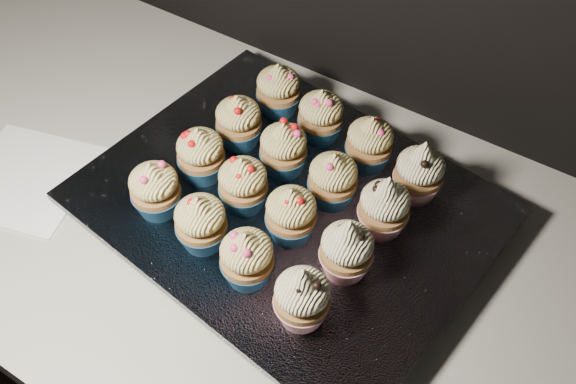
{
  "coord_description": "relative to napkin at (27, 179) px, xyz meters",
  "views": [
    {
      "loc": [
        0.1,
        1.29,
        1.58
      ],
      "look_at": [
        -0.18,
        1.73,
        0.95
      ],
      "focal_mm": 40.0,
      "sensor_mm": 36.0,
      "label": 1
    }
  ],
  "objects": [
    {
      "name": "cupcake_14",
      "position": [
        0.4,
        0.25,
        0.07
      ],
      "size": [
        0.06,
        0.06,
        0.08
      ],
      "color": "navy",
      "rests_on": "foil_lining"
    },
    {
      "name": "cupcake_7",
      "position": [
        0.45,
        0.09,
        0.07
      ],
      "size": [
        0.06,
        0.06,
        0.1
      ],
      "color": "#A3162B",
      "rests_on": "foil_lining"
    },
    {
      "name": "cupcake_3",
      "position": [
        0.44,
        0.01,
        0.07
      ],
      "size": [
        0.06,
        0.06,
        0.1
      ],
      "color": "#A3162B",
      "rests_on": "foil_lining"
    },
    {
      "name": "cupcake_4",
      "position": [
        0.22,
        0.12,
        0.07
      ],
      "size": [
        0.06,
        0.06,
        0.08
      ],
      "color": "navy",
      "rests_on": "foil_lining"
    },
    {
      "name": "cupcake_1",
      "position": [
        0.29,
        0.03,
        0.07
      ],
      "size": [
        0.06,
        0.06,
        0.08
      ],
      "color": "navy",
      "rests_on": "foil_lining"
    },
    {
      "name": "cupcake_13",
      "position": [
        0.32,
        0.26,
        0.07
      ],
      "size": [
        0.06,
        0.06,
        0.08
      ],
      "color": "navy",
      "rests_on": "foil_lining"
    },
    {
      "name": "cupcake_0",
      "position": [
        0.21,
        0.04,
        0.07
      ],
      "size": [
        0.06,
        0.06,
        0.08
      ],
      "color": "navy",
      "rests_on": "foil_lining"
    },
    {
      "name": "foil_lining",
      "position": [
        0.34,
        0.14,
        0.03
      ],
      "size": [
        0.54,
        0.45,
        0.01
      ],
      "primitive_type": "cube",
      "rotation": [
        0.0,
        0.0,
        -0.13
      ],
      "color": "silver",
      "rests_on": "baking_tray"
    },
    {
      "name": "cupcake_15",
      "position": [
        0.47,
        0.24,
        0.07
      ],
      "size": [
        0.06,
        0.06,
        0.1
      ],
      "color": "#A3162B",
      "rests_on": "foil_lining"
    },
    {
      "name": "cupcake_5",
      "position": [
        0.3,
        0.11,
        0.07
      ],
      "size": [
        0.06,
        0.06,
        0.08
      ],
      "color": "navy",
      "rests_on": "foil_lining"
    },
    {
      "name": "cupcake_8",
      "position": [
        0.23,
        0.19,
        0.07
      ],
      "size": [
        0.06,
        0.06,
        0.08
      ],
      "color": "navy",
      "rests_on": "foil_lining"
    },
    {
      "name": "baking_tray",
      "position": [
        0.34,
        0.14,
        0.01
      ],
      "size": [
        0.5,
        0.41,
        0.02
      ],
      "primitive_type": "cube",
      "rotation": [
        0.0,
        0.0,
        -0.13
      ],
      "color": "black",
      "rests_on": "worktop"
    },
    {
      "name": "cupcake_9",
      "position": [
        0.31,
        0.18,
        0.07
      ],
      "size": [
        0.06,
        0.06,
        0.08
      ],
      "color": "navy",
      "rests_on": "foil_lining"
    },
    {
      "name": "cupcake_12",
      "position": [
        0.24,
        0.27,
        0.07
      ],
      "size": [
        0.06,
        0.06,
        0.08
      ],
      "color": "navy",
      "rests_on": "foil_lining"
    },
    {
      "name": "cupcake_2",
      "position": [
        0.36,
        0.02,
        0.07
      ],
      "size": [
        0.06,
        0.06,
        0.08
      ],
      "color": "navy",
      "rests_on": "foil_lining"
    },
    {
      "name": "worktop",
      "position": [
        0.52,
        0.11,
        -0.02
      ],
      "size": [
        2.44,
        0.64,
        0.04
      ],
      "primitive_type": "cube",
      "color": "silver",
      "rests_on": "cabinet"
    },
    {
      "name": "cupcake_6",
      "position": [
        0.37,
        0.1,
        0.07
      ],
      "size": [
        0.06,
        0.06,
        0.08
      ],
      "color": "navy",
      "rests_on": "foil_lining"
    },
    {
      "name": "cupcake_11",
      "position": [
        0.46,
        0.17,
        0.07
      ],
      "size": [
        0.06,
        0.06,
        0.1
      ],
      "color": "#A3162B",
      "rests_on": "foil_lining"
    },
    {
      "name": "cupcake_10",
      "position": [
        0.39,
        0.17,
        0.07
      ],
      "size": [
        0.06,
        0.06,
        0.08
      ],
      "color": "navy",
      "rests_on": "foil_lining"
    },
    {
      "name": "napkin",
      "position": [
        0.0,
        0.0,
        0.0
      ],
      "size": [
        0.21,
        0.21,
        0.0
      ],
      "primitive_type": "cube",
      "rotation": [
        0.0,
        0.0,
        0.27
      ],
      "color": "white",
      "rests_on": "worktop"
    }
  ]
}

